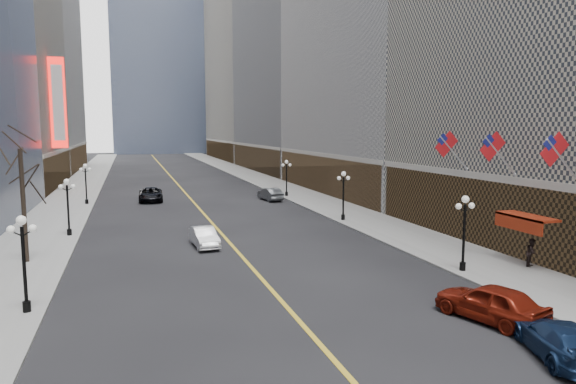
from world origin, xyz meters
TOP-DOWN VIEW (x-y plane):
  - sidewalk_east at (14.00, 70.00)m, footprint 6.00×230.00m
  - sidewalk_west at (-14.00, 70.00)m, footprint 6.00×230.00m
  - lane_line at (0.00, 80.00)m, footprint 0.25×200.00m
  - bldg_east_c at (29.88, 106.00)m, footprint 26.60×40.60m
  - bldg_east_d at (29.90, 149.00)m, footprint 26.60×46.60m
  - streetlamp_east_1 at (11.80, 30.00)m, footprint 1.26×0.44m
  - streetlamp_east_2 at (11.80, 48.00)m, footprint 1.26×0.44m
  - streetlamp_east_3 at (11.80, 66.00)m, footprint 1.26×0.44m
  - streetlamp_west_1 at (-11.80, 30.00)m, footprint 1.26×0.44m
  - streetlamp_west_2 at (-11.80, 48.00)m, footprint 1.26×0.44m
  - streetlamp_west_3 at (-11.80, 66.00)m, footprint 1.26×0.44m
  - flag_3 at (15.31, 27.00)m, footprint 2.87×0.12m
  - flag_4 at (15.31, 32.00)m, footprint 2.87×0.12m
  - flag_5 at (15.31, 37.00)m, footprint 2.87×0.12m
  - awning_c at (16.11, 30.00)m, footprint 1.40×4.00m
  - theatre_marquee at (-15.88, 80.00)m, footprint 2.00×0.55m
  - tree_west_far at (-13.50, 40.00)m, footprint 3.60×3.60m
  - car_nb_mid at (-2.00, 41.47)m, footprint 1.82×4.43m
  - car_nb_far at (-4.75, 67.04)m, footprint 2.93×5.96m
  - car_sb_near at (8.17, 19.12)m, footprint 3.49×5.34m
  - car_sb_mid at (8.20, 23.03)m, footprint 3.49×5.44m
  - car_sb_far at (9.00, 63.61)m, footprint 2.23×4.86m
  - ped_east_walk at (16.40, 29.52)m, footprint 0.96×0.86m

SIDE VIEW (x-z plane):
  - lane_line at x=0.00m, z-range 0.00..0.02m
  - sidewalk_east at x=14.00m, z-range 0.00..0.15m
  - sidewalk_west at x=-14.00m, z-range 0.00..0.15m
  - car_nb_mid at x=-2.00m, z-range 0.00..1.43m
  - car_sb_near at x=8.17m, z-range 0.00..1.44m
  - car_sb_far at x=9.00m, z-range 0.00..1.54m
  - car_nb_far at x=-4.75m, z-range 0.00..1.63m
  - car_sb_mid at x=8.20m, z-range 0.00..1.72m
  - ped_east_walk at x=16.40m, z-range 0.15..1.89m
  - streetlamp_east_1 at x=11.80m, z-range 0.64..5.16m
  - streetlamp_east_2 at x=11.80m, z-range 0.64..5.16m
  - streetlamp_east_3 at x=11.80m, z-range 0.64..5.16m
  - streetlamp_west_1 at x=-11.80m, z-range 0.64..5.16m
  - streetlamp_west_2 at x=-11.80m, z-range 0.64..5.16m
  - streetlamp_west_3 at x=-11.80m, z-range 0.64..5.16m
  - awning_c at x=16.11m, z-range 2.62..3.54m
  - tree_west_far at x=-13.50m, z-range 2.28..10.20m
  - flag_3 at x=15.31m, z-range 5.85..8.72m
  - flag_4 at x=15.31m, z-range 5.85..8.72m
  - flag_5 at x=15.31m, z-range 5.85..8.72m
  - theatre_marquee at x=-15.88m, z-range 6.00..18.00m
  - bldg_east_c at x=29.88m, z-range -0.22..48.58m
  - bldg_east_d at x=29.90m, z-range -0.23..62.57m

